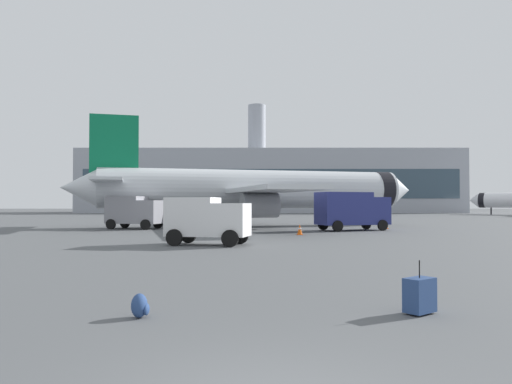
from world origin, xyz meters
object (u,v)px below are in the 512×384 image
at_px(airplane_at_gate, 252,189).
at_px(rolling_suitcase, 419,295).
at_px(safety_cone_near, 299,229).
at_px(cargo_van, 206,218).
at_px(safety_cone_mid, 385,224).
at_px(traveller_backpack, 139,306).
at_px(fuel_truck, 351,209).
at_px(service_truck, 133,211).

xyz_separation_m(airplane_at_gate, rolling_suitcase, (3.71, -38.34, -3.27)).
distance_m(airplane_at_gate, safety_cone_near, 14.09).
height_order(cargo_van, safety_cone_mid, cargo_van).
xyz_separation_m(safety_cone_near, rolling_suitcase, (0.21, -25.09, 0.00)).
relative_size(cargo_van, traveller_backpack, 9.86).
bearing_deg(fuel_truck, rolling_suitcase, -98.62).
xyz_separation_m(cargo_van, rolling_suitcase, (6.05, -16.54, -1.06)).
xyz_separation_m(airplane_at_gate, safety_cone_near, (3.50, -13.26, -3.27)).
distance_m(safety_cone_near, safety_cone_mid, 11.80).
bearing_deg(traveller_backpack, service_truck, 104.29).
bearing_deg(cargo_van, fuel_truck, 52.92).
xyz_separation_m(service_truck, traveller_backpack, (8.52, -33.44, -1.37)).
bearing_deg(airplane_at_gate, fuel_truck, -42.42).
xyz_separation_m(fuel_truck, cargo_van, (-10.70, -14.16, -0.32)).
distance_m(service_truck, cargo_van, 18.46).
relative_size(service_truck, safety_cone_mid, 6.27).
distance_m(fuel_truck, safety_cone_near, 7.56).
relative_size(airplane_at_gate, safety_cone_mid, 42.44).
bearing_deg(traveller_backpack, airplane_at_gate, 87.09).
distance_m(cargo_van, safety_cone_near, 10.41).
xyz_separation_m(service_truck, cargo_van, (8.14, -16.57, -0.16)).
xyz_separation_m(service_truck, safety_cone_mid, (22.40, 0.24, -1.20)).
xyz_separation_m(fuel_truck, traveller_backpack, (-10.33, -31.03, -1.54)).
distance_m(service_truck, rolling_suitcase, 36.04).
distance_m(rolling_suitcase, traveller_backpack, 5.68).
bearing_deg(fuel_truck, airplane_at_gate, 137.58).
relative_size(fuel_truck, cargo_van, 1.36).
relative_size(safety_cone_near, traveller_backpack, 1.63).
distance_m(service_truck, traveller_backpack, 34.53).
relative_size(airplane_at_gate, cargo_van, 7.45).
relative_size(fuel_truck, traveller_backpack, 13.45).
bearing_deg(rolling_suitcase, service_truck, 113.19).
bearing_deg(service_truck, rolling_suitcase, -66.81).
height_order(airplane_at_gate, safety_cone_mid, airplane_at_gate).
xyz_separation_m(safety_cone_near, safety_cone_mid, (8.43, 8.26, 0.02)).
bearing_deg(safety_cone_mid, cargo_van, -130.32).
bearing_deg(airplane_at_gate, cargo_van, -96.12).
bearing_deg(safety_cone_mid, airplane_at_gate, 157.26).
bearing_deg(traveller_backpack, rolling_suitcase, 3.29).
relative_size(safety_cone_mid, rolling_suitcase, 0.76).
bearing_deg(airplane_at_gate, safety_cone_mid, -22.74).
bearing_deg(rolling_suitcase, cargo_van, 110.08).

